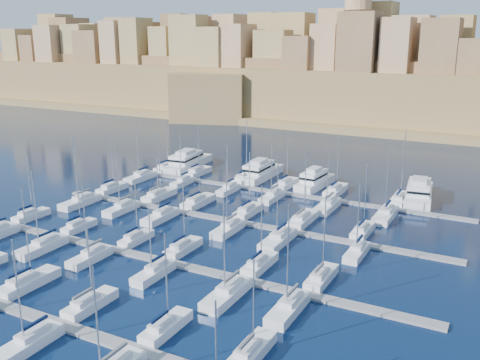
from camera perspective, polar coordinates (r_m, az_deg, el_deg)
The scene contains 50 objects.
ground at distance 96.40m, azimuth -3.33°, elevation -6.32°, with size 600.00×600.00×0.00m, color black.
pontoon_near at distance 72.36m, azimuth -17.85°, elevation -14.73°, with size 84.00×2.00×0.40m, color slate.
pontoon_mid_near at distance 87.11m, azimuth -7.45°, elevation -8.74°, with size 84.00×2.00×0.40m, color slate.
pontoon_mid_far at distance 104.44m, azimuth -0.49°, elevation -4.44°, with size 84.00×2.00×0.40m, color slate.
pontoon_far at distance 123.27m, azimuth 4.37°, elevation -1.36°, with size 84.00×2.00×0.40m, color slate.
sailboat_2 at distance 84.64m, azimuth -21.65°, elevation -10.09°, with size 2.91×9.71×15.05m.
sailboat_3 at distance 75.96m, azimuth -15.72°, elevation -12.58°, with size 2.54×8.47×11.53m.
sailboat_4 at distance 68.76m, azimuth -7.93°, elevation -15.26°, with size 2.49×8.30×13.10m.
sailboat_5 at distance 63.63m, azimuth 1.19°, elevation -17.86°, with size 2.57×8.58×12.28m.
sailboat_9 at distance 69.61m, azimuth -21.63°, elevation -15.86°, with size 2.70×8.99×14.19m.
sailboat_12 at distance 114.06m, azimuth -21.41°, elevation -3.53°, with size 2.36×7.87×12.81m.
sailboat_13 at distance 104.81m, azimuth -16.81°, elevation -4.76°, with size 2.23×7.45×11.44m.
sailboat_14 at distance 96.34m, azimuth -11.04°, elevation -6.16°, with size 2.28×7.61×11.48m.
sailboat_15 at distance 91.25m, azimuth -6.10°, elevation -7.18°, with size 2.54×8.46×12.76m.
sailboat_16 at distance 84.73m, azimuth 2.11°, elevation -8.93°, with size 2.59×8.64×13.68m.
sailboat_17 at distance 81.28m, azimuth 8.66°, elevation -10.21°, with size 2.60×8.65×13.56m.
sailboat_19 at distance 97.08m, azimuth -20.35°, elevation -6.67°, with size 2.89×9.63×14.45m.
sailboat_20 at distance 90.48m, azimuth -15.68°, elevation -7.90°, with size 2.54×8.47×13.38m.
sailboat_21 at distance 82.86m, azimuth -9.17°, elevation -9.73°, with size 2.52×8.39×11.74m.
sailboat_22 at distance 75.67m, azimuth -1.41°, elevation -12.04°, with size 3.03×10.10×14.61m.
sailboat_23 at distance 72.45m, azimuth 5.17°, elevation -13.44°, with size 2.83×9.43×15.56m.
sailboat_24 at distance 128.00m, azimuth -13.49°, elevation -0.86°, with size 2.61×8.70×13.94m.
sailboat_25 at distance 120.43m, azimuth -8.63°, elevation -1.62°, with size 2.94×9.79×14.88m.
sailboat_26 at distance 114.96m, azimuth -4.49°, elevation -2.31°, with size 3.00×10.00×15.60m.
sailboat_27 at distance 108.74m, azimuth 0.88°, elevation -3.33°, with size 2.70×9.00×13.15m.
sailboat_28 at distance 104.68m, azimuth 6.72°, elevation -4.18°, with size 2.99×9.98×14.08m.
sailboat_29 at distance 100.73m, azimuth 12.95°, elevation -5.28°, with size 2.59×8.65×13.49m.
sailboat_30 at distance 119.58m, azimuth -16.65°, elevation -2.23°, with size 3.04×10.14×15.81m.
sailboat_31 at distance 112.93m, azimuth -12.50°, elevation -2.98°, with size 2.69×8.98×14.32m.
sailboat_32 at distance 106.79m, azimuth -8.45°, elevation -3.85°, with size 2.83×9.44×13.13m.
sailboat_33 at distance 99.15m, azimuth -1.25°, elevation -5.21°, with size 2.71×9.04×14.26m.
sailboat_34 at distance 94.31m, azimuth 4.09°, elevation -6.34°, with size 3.11×10.37×16.13m.
sailboat_35 at distance 91.08m, azimuth 12.37°, elevation -7.51°, with size 2.47×8.23×12.94m.
sailboat_36 at distance 144.76m, azimuth -7.83°, elevation 1.29°, with size 2.66×8.86×12.94m.
sailboat_37 at distance 139.61m, azimuth -4.50°, elevation 0.87°, with size 2.81×9.35×13.12m.
sailboat_38 at distance 133.30m, azimuth 0.58°, elevation 0.23°, with size 3.03×10.10×15.44m.
sailboat_39 at distance 128.48m, azimuth 4.92°, elevation -0.42°, with size 2.83×9.42×13.81m.
sailboat_40 at distance 124.75m, azimuth 10.16°, elevation -1.09°, with size 3.04×10.12×13.72m.
sailboat_41 at distance 121.31m, azimuth 16.66°, elevation -1.97°, with size 2.97×9.91×16.56m.
sailboat_42 at distance 136.32m, azimuth -10.59°, elevation 0.30°, with size 2.93×9.78×14.34m.
sailboat_43 at distance 130.35m, azimuth -6.18°, elevation -0.23°, with size 2.26×7.52×12.91m.
sailboat_44 at distance 123.66m, azimuth -1.25°, elevation -1.01°, with size 2.37×7.89×11.60m.
sailboat_45 at distance 118.34m, azimuth 3.45°, elevation -1.79°, with size 2.68×8.92×12.78m.
sailboat_46 at distance 113.36m, azimuth 9.33°, elevation -2.74°, with size 3.01×10.03×13.15m.
sailboat_47 at distance 110.25m, azimuth 15.27°, elevation -3.61°, with size 3.10×10.33×15.47m.
motor_yacht_a at distance 147.38m, azimuth -5.66°, elevation 2.01°, with size 7.77×20.07×5.25m.
motor_yacht_b at distance 135.76m, azimuth 2.11°, elevation 0.92°, with size 5.44×17.79×5.25m.
motor_yacht_c at distance 128.65m, azimuth 7.95°, elevation -0.04°, with size 5.42×14.78×5.25m.
motor_yacht_d at distance 124.63m, azimuth 18.54°, elevation -1.22°, with size 7.73×18.57×5.25m.
fortified_city at distance 237.32m, azimuth 16.60°, elevation 9.70°, with size 460.00×108.95×59.52m.
Camera 1 is at (46.71, -76.44, 35.59)m, focal length 40.00 mm.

